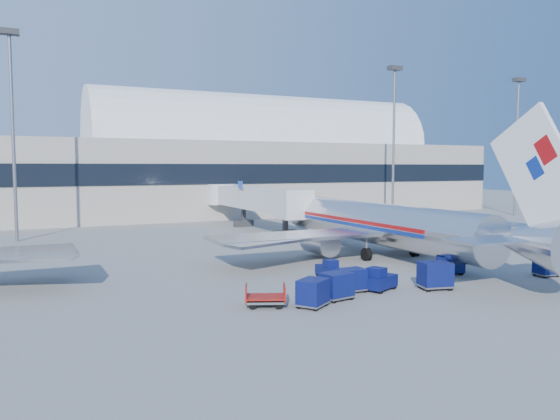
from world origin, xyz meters
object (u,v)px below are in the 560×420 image
jetbridge_near (250,198)px  tug_lead (380,280)px  barrier_far (523,245)px  tug_right (448,266)px  airliner_main (385,224)px  mast_west (12,104)px  cart_open_red (266,299)px  cart_train_a (352,280)px  cart_solo_far (546,266)px  barrier_mid (498,248)px  cart_train_c (313,292)px  mast_far_east (517,126)px  cart_train_b (336,285)px  barrier_near (472,250)px  tug_left (328,269)px  mast_east (394,121)px  cart_solo_near (435,275)px

jetbridge_near → tug_lead: bearing=-99.0°
barrier_far → tug_right: 16.33m
airliner_main → mast_west: bearing=139.6°
tug_right → cart_open_red: tug_right is taller
jetbridge_near → tug_right: jetbridge_near is taller
mast_west → tug_lead: 44.65m
airliner_main → cart_train_a: bearing=-134.1°
barrier_far → cart_solo_far: 13.33m
mast_west → cart_solo_far: (35.59, -37.82, -14.01)m
barrier_mid → tug_lead: bearing=-156.8°
cart_train_a → cart_solo_far: cart_train_a is taller
airliner_main → cart_train_c: airliner_main is taller
mast_west → mast_far_east: 75.00m
barrier_far → mast_far_east: bearing=42.6°
mast_far_east → tug_lead: mast_far_east is taller
mast_far_east → barrier_far: bearing=-137.4°
cart_train_b → tug_lead: bearing=2.4°
barrier_mid → barrier_far: same height
barrier_near → cart_train_b: (-20.15, -9.32, 0.44)m
tug_left → mast_east: bearing=-39.4°
airliner_main → cart_train_c: (-14.30, -12.76, -2.06)m
barrier_near → cart_train_a: 19.88m
tug_lead → cart_train_a: (-1.90, 0.40, 0.10)m
cart_train_c → barrier_far: bearing=-15.5°
mast_west → barrier_near: (38.00, -28.00, -14.34)m
mast_far_east → tug_right: 58.66m
tug_lead → jetbridge_near: bearing=57.2°
tug_left → cart_solo_near: cart_solo_near is taller
mast_east → barrier_mid: bearing=-107.3°
barrier_far → cart_solo_far: bearing=-132.5°
cart_open_red → mast_far_east: bearing=53.7°
tug_left → cart_solo_far: size_ratio=1.26×
jetbridge_near → mast_far_east: mast_far_east is taller
tug_lead → cart_train_b: cart_train_b is taller
airliner_main → tug_lead: bearing=-127.3°
tug_lead → tug_right: (7.79, 2.21, -0.09)m
tug_left → cart_open_red: 9.28m
mast_far_east → cart_solo_near: size_ratio=9.59×
barrier_mid → cart_solo_near: size_ratio=1.27×
barrier_mid → cart_train_b: cart_train_b is taller
cart_train_a → mast_west: bearing=116.3°
barrier_far → cart_train_b: bearing=-160.8°
barrier_near → barrier_far: bearing=0.0°
mast_far_east → cart_open_red: size_ratio=8.13×
mast_west → cart_open_red: bearing=-70.2°
mast_east → barrier_far: bearing=-100.9°
mast_far_east → cart_train_a: mast_far_east is taller
barrier_mid → cart_train_b: (-23.45, -9.32, 0.44)m
cart_train_c → airliner_main: bearing=6.7°
jetbridge_near → mast_far_east: bearing=-1.0°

